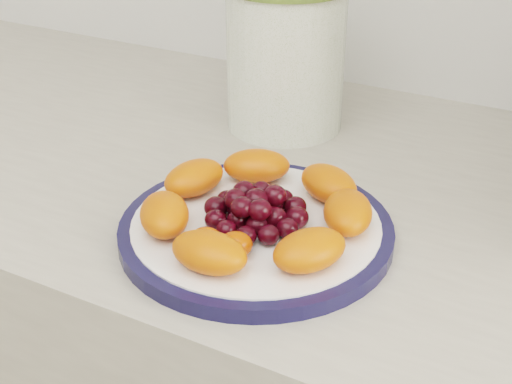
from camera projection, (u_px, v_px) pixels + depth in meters
The scene contains 4 objects.
plate_rim at pixel (256, 230), 0.69m from camera, with size 0.26×0.26×0.01m, color #131335.
plate_face at pixel (256, 230), 0.69m from camera, with size 0.24×0.24×0.02m, color white.
canister at pixel (286, 60), 0.88m from camera, with size 0.15×0.15×0.18m, color #506A18.
fruit_plate at pixel (256, 208), 0.67m from camera, with size 0.23×0.22×0.04m.
Camera 1 is at (0.16, 0.54, 1.27)m, focal length 50.00 mm.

